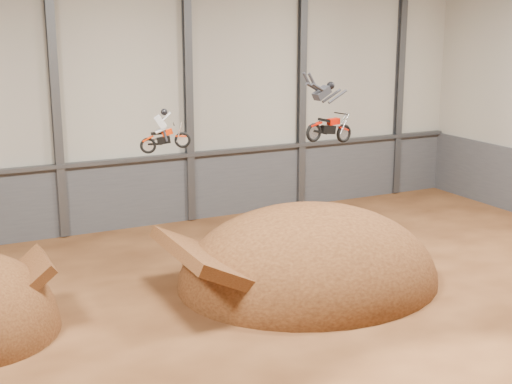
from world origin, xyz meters
TOP-DOWN VIEW (x-y plane):
  - floor at (0.00, 0.00)m, footprint 40.00×40.00m
  - back_wall at (0.00, 15.00)m, footprint 40.00×0.10m
  - lower_band_back at (0.00, 14.90)m, footprint 39.80×0.18m
  - steel_rail at (0.00, 14.75)m, footprint 39.80×0.35m
  - steel_column_2 at (-3.33, 14.80)m, footprint 0.40×0.36m
  - steel_column_3 at (3.33, 14.80)m, footprint 0.40×0.36m
  - steel_column_4 at (10.00, 14.80)m, footprint 0.40×0.36m
  - steel_column_5 at (16.67, 14.80)m, footprint 0.40×0.36m
  - landing_ramp at (4.33, 4.23)m, footprint 10.84×9.59m
  - fmx_rider_a at (-0.88, 6.27)m, footprint 2.27×1.35m
  - fmx_rider_b at (5.68, 5.14)m, footprint 3.59×1.48m

SIDE VIEW (x-z plane):
  - floor at x=0.00m, z-range 0.00..0.00m
  - landing_ramp at x=4.33m, z-range -3.13..3.13m
  - lower_band_back at x=0.00m, z-range 0.00..3.50m
  - steel_rail at x=0.00m, z-range 3.45..3.65m
  - fmx_rider_a at x=-0.88m, z-range 5.39..7.39m
  - fmx_rider_b at x=5.68m, z-range 5.34..8.42m
  - back_wall at x=0.00m, z-range 0.00..14.00m
  - steel_column_2 at x=-3.33m, z-range 0.05..13.95m
  - steel_column_3 at x=3.33m, z-range 0.05..13.95m
  - steel_column_4 at x=10.00m, z-range 0.05..13.95m
  - steel_column_5 at x=16.67m, z-range 0.05..13.95m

